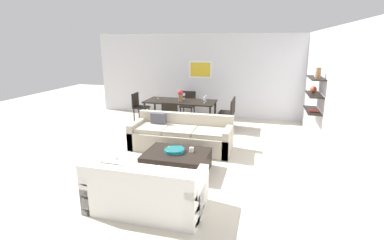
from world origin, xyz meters
TOP-DOWN VIEW (x-y plane):
  - ground_plane at (0.00, 0.00)m, footprint 18.00×18.00m
  - back_wall_unit at (0.29, 3.53)m, footprint 8.40×0.09m
  - right_wall_shelf_unit at (3.03, 0.60)m, footprint 0.34×8.20m
  - sofa_beige at (0.01, 0.34)m, footprint 2.33×0.90m
  - loveseat_white at (0.24, -2.20)m, footprint 1.69×0.90m
  - coffee_table at (0.28, -0.85)m, footprint 1.21×0.90m
  - decorative_bowl at (0.23, -0.83)m, footprint 0.40×0.40m
  - candle_jar at (0.55, -0.75)m, footprint 0.09×0.09m
  - apple_on_coffee_table at (0.10, -0.76)m, footprint 0.07×0.07m
  - dining_table at (-0.58, 2.20)m, footprint 2.08×0.91m
  - dining_chair_foot at (-0.58, 1.34)m, footprint 0.44×0.44m
  - dining_chair_right_far at (0.87, 2.41)m, footprint 0.44×0.44m
  - dining_chair_right_near at (0.87, 2.00)m, footprint 0.44×0.44m
  - dining_chair_head at (-0.58, 3.06)m, footprint 0.44×0.44m
  - dining_chair_left_far at (-2.02, 2.41)m, footprint 0.44×0.44m
  - wine_glass_left_far at (-1.32, 2.31)m, footprint 0.07×0.07m
  - wine_glass_head at (-0.58, 2.60)m, footprint 0.07×0.07m
  - wine_glass_right_near at (0.17, 2.09)m, footprint 0.08×0.08m
  - wine_glass_right_far at (0.17, 2.31)m, footprint 0.07×0.07m
  - centerpiece_vase at (-0.55, 2.14)m, footprint 0.16×0.16m

SIDE VIEW (x-z plane):
  - ground_plane at x=0.00m, z-range 0.00..0.00m
  - coffee_table at x=0.28m, z-range 0.00..0.38m
  - sofa_beige at x=0.01m, z-range -0.10..0.68m
  - loveseat_white at x=0.24m, z-range -0.10..0.68m
  - apple_on_coffee_table at x=0.10m, z-range 0.38..0.45m
  - decorative_bowl at x=0.23m, z-range 0.38..0.45m
  - candle_jar at x=0.55m, z-range 0.38..0.47m
  - dining_chair_foot at x=-0.58m, z-range 0.06..0.94m
  - dining_chair_right_far at x=0.87m, z-range 0.06..0.94m
  - dining_chair_right_near at x=0.87m, z-range 0.06..0.94m
  - dining_chair_head at x=-0.58m, z-range 0.06..0.94m
  - dining_chair_left_far at x=-2.02m, z-range 0.06..0.94m
  - dining_table at x=-0.58m, z-range 0.31..1.06m
  - wine_glass_left_far at x=-1.32m, z-range 0.78..0.94m
  - wine_glass_head at x=-0.58m, z-range 0.78..0.95m
  - wine_glass_right_far at x=0.17m, z-range 0.78..0.95m
  - wine_glass_right_near at x=0.17m, z-range 0.78..0.95m
  - centerpiece_vase at x=-0.55m, z-range 0.77..1.10m
  - right_wall_shelf_unit at x=3.03m, z-range 0.00..2.70m
  - back_wall_unit at x=0.29m, z-range 0.00..2.70m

